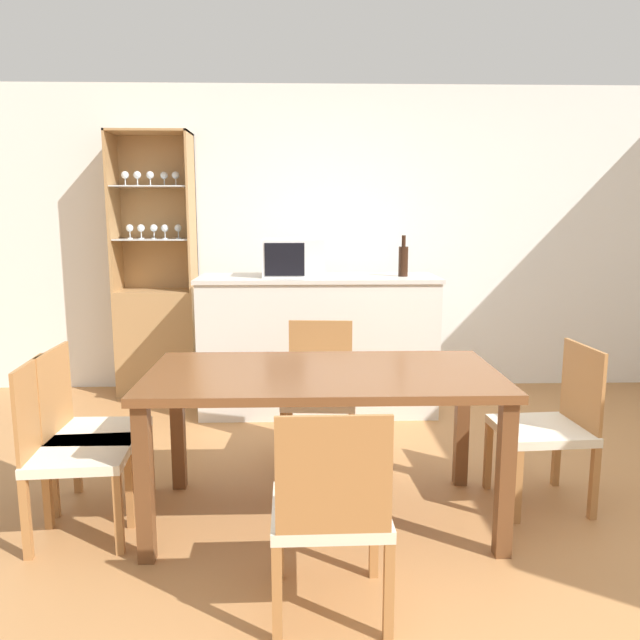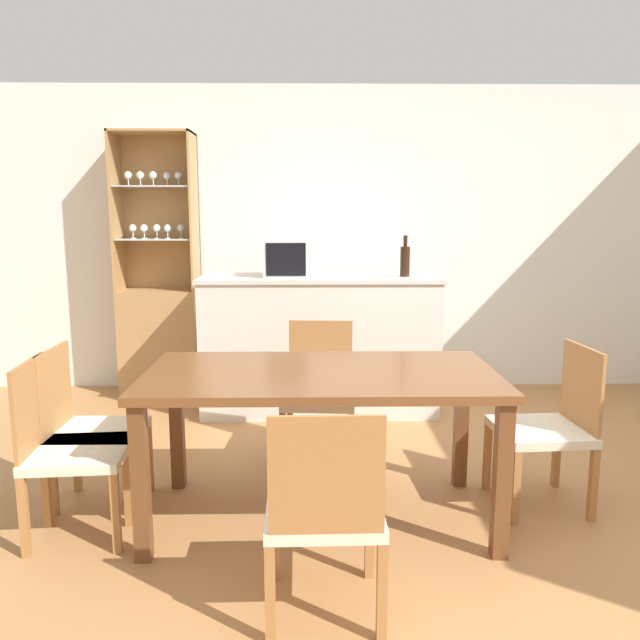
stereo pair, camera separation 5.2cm
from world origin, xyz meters
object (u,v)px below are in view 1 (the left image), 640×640
(display_cabinet, at_px, (158,319))
(dining_chair_side_left_near, at_px, (71,450))
(dining_chair_side_right_far, at_px, (550,426))
(microwave, at_px, (293,258))
(dining_chair_head_near, at_px, (331,511))
(wine_bottle, at_px, (403,260))
(dining_chair_side_left_far, at_px, (90,431))
(dining_table, at_px, (323,390))
(dining_chair_head_far, at_px, (319,393))

(display_cabinet, height_order, dining_chair_side_left_near, display_cabinet)
(dining_chair_side_right_far, bearing_deg, microwave, 35.42)
(dining_chair_head_near, bearing_deg, wine_bottle, 74.18)
(dining_chair_side_left_far, bearing_deg, wine_bottle, 130.93)
(dining_table, relative_size, dining_chair_side_left_near, 2.00)
(dining_table, height_order, dining_chair_head_near, dining_chair_head_near)
(dining_chair_side_left_near, bearing_deg, dining_table, 91.99)
(dining_table, height_order, microwave, microwave)
(microwave, bearing_deg, dining_chair_side_right_far, -50.55)
(display_cabinet, relative_size, dining_chair_side_left_near, 2.55)
(dining_table, relative_size, dining_chair_side_left_far, 2.00)
(dining_chair_side_left_far, xyz_separation_m, dining_chair_head_near, (1.18, -0.90, 0.00))
(display_cabinet, height_order, dining_chair_side_left_far, display_cabinet)
(display_cabinet, bearing_deg, dining_table, -60.00)
(dining_chair_side_left_far, bearing_deg, display_cabinet, -176.39)
(dining_chair_head_far, xyz_separation_m, dining_chair_side_right_far, (1.17, -0.63, 0.00))
(dining_table, bearing_deg, dining_chair_head_far, 89.74)
(dining_chair_head_near, relative_size, dining_chair_side_left_near, 1.00)
(dining_chair_side_left_near, height_order, wine_bottle, wine_bottle)
(display_cabinet, relative_size, dining_chair_side_right_far, 2.55)
(dining_chair_head_far, bearing_deg, dining_chair_head_near, 94.11)
(display_cabinet, height_order, dining_chair_side_right_far, display_cabinet)
(microwave, bearing_deg, display_cabinet, 156.26)
(display_cabinet, relative_size, dining_chair_head_near, 2.55)
(dining_chair_side_left_far, distance_m, microwave, 2.06)
(dining_chair_head_near, distance_m, wine_bottle, 2.67)
(dining_chair_side_left_far, relative_size, dining_chair_head_near, 1.00)
(dining_chair_side_left_near, distance_m, wine_bottle, 2.70)
(dining_chair_side_left_near, xyz_separation_m, microwave, (1.01, 1.89, 0.76))
(dining_chair_side_left_near, relative_size, wine_bottle, 2.76)
(dining_chair_side_left_far, height_order, wine_bottle, wine_bottle)
(display_cabinet, distance_m, dining_chair_side_left_near, 2.41)
(dining_chair_side_right_far, xyz_separation_m, dining_chair_side_left_near, (-2.35, -0.27, 0.00))
(dining_chair_side_left_far, height_order, microwave, microwave)
(wine_bottle, bearing_deg, dining_chair_head_far, -124.60)
(dining_chair_head_far, xyz_separation_m, dining_chair_head_near, (-0.00, -1.53, 0.00))
(dining_chair_side_right_far, bearing_deg, dining_chair_side_left_far, 86.05)
(dining_chair_side_left_far, bearing_deg, dining_chair_side_right_far, 90.20)
(display_cabinet, height_order, dining_chair_head_far, display_cabinet)
(dining_chair_side_left_far, distance_m, dining_chair_side_left_near, 0.26)
(dining_chair_head_far, distance_m, dining_chair_side_left_near, 1.48)
(display_cabinet, xyz_separation_m, dining_chair_side_left_near, (0.13, -2.40, -0.21))
(dining_chair_side_right_far, relative_size, dining_chair_head_near, 1.00)
(display_cabinet, relative_size, dining_table, 1.27)
(dining_chair_head_near, xyz_separation_m, wine_bottle, (0.65, 2.48, 0.74))
(dining_chair_head_near, height_order, microwave, microwave)
(microwave, bearing_deg, wine_bottle, -3.34)
(dining_table, xyz_separation_m, microwave, (-0.16, 1.76, 0.51))
(dining_chair_head_far, height_order, microwave, microwave)
(dining_table, bearing_deg, microwave, 95.25)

